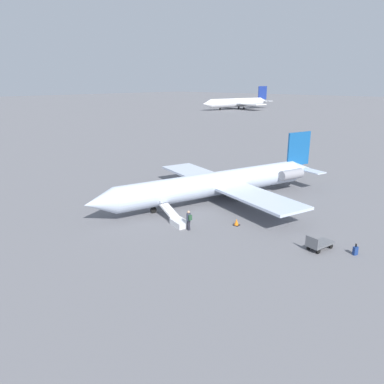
{
  "coord_description": "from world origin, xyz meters",
  "views": [
    {
      "loc": [
        29.46,
        23.64,
        12.24
      ],
      "look_at": [
        3.4,
        -0.17,
        1.72
      ],
      "focal_mm": 35.0,
      "sensor_mm": 36.0,
      "label": 1
    }
  ],
  "objects_px": {
    "airplane_main": "(222,182)",
    "luggage_cart": "(319,244)",
    "boarding_stairs": "(178,220)",
    "passenger": "(189,219)",
    "airplane_far_right": "(238,102)",
    "suitcase": "(355,251)"
  },
  "relations": [
    {
      "from": "airplane_far_right",
      "to": "passenger",
      "type": "relative_size",
      "value": 21.71
    },
    {
      "from": "airplane_far_right",
      "to": "suitcase",
      "type": "relative_size",
      "value": 42.92
    },
    {
      "from": "passenger",
      "to": "suitcase",
      "type": "relative_size",
      "value": 1.98
    },
    {
      "from": "passenger",
      "to": "suitcase",
      "type": "height_order",
      "value": "passenger"
    },
    {
      "from": "luggage_cart",
      "to": "passenger",
      "type": "bearing_deg",
      "value": -56.93
    },
    {
      "from": "airplane_far_right",
      "to": "passenger",
      "type": "bearing_deg",
      "value": 46.6
    },
    {
      "from": "airplane_main",
      "to": "suitcase",
      "type": "distance_m",
      "value": 15.94
    },
    {
      "from": "luggage_cart",
      "to": "airplane_far_right",
      "type": "bearing_deg",
      "value": -130.0
    },
    {
      "from": "boarding_stairs",
      "to": "suitcase",
      "type": "height_order",
      "value": "boarding_stairs"
    },
    {
      "from": "airplane_main",
      "to": "suitcase",
      "type": "xyz_separation_m",
      "value": [
        3.83,
        15.39,
        -1.61
      ]
    },
    {
      "from": "boarding_stairs",
      "to": "passenger",
      "type": "xyz_separation_m",
      "value": [
        0.31,
        1.65,
        0.64
      ]
    },
    {
      "from": "airplane_main",
      "to": "suitcase",
      "type": "relative_size",
      "value": 31.27
    },
    {
      "from": "luggage_cart",
      "to": "airplane_main",
      "type": "bearing_deg",
      "value": -98.13
    },
    {
      "from": "luggage_cart",
      "to": "suitcase",
      "type": "relative_size",
      "value": 2.7
    },
    {
      "from": "airplane_far_right",
      "to": "suitcase",
      "type": "xyz_separation_m",
      "value": [
        113.98,
        92.49,
        -2.62
      ]
    },
    {
      "from": "airplane_main",
      "to": "airplane_far_right",
      "type": "distance_m",
      "value": 134.46
    },
    {
      "from": "passenger",
      "to": "suitcase",
      "type": "bearing_deg",
      "value": -142.48
    },
    {
      "from": "luggage_cart",
      "to": "suitcase",
      "type": "height_order",
      "value": "luggage_cart"
    },
    {
      "from": "airplane_main",
      "to": "airplane_far_right",
      "type": "relative_size",
      "value": 0.73
    },
    {
      "from": "airplane_main",
      "to": "luggage_cart",
      "type": "relative_size",
      "value": 11.57
    },
    {
      "from": "passenger",
      "to": "luggage_cart",
      "type": "height_order",
      "value": "passenger"
    },
    {
      "from": "boarding_stairs",
      "to": "suitcase",
      "type": "relative_size",
      "value": 4.7
    }
  ]
}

